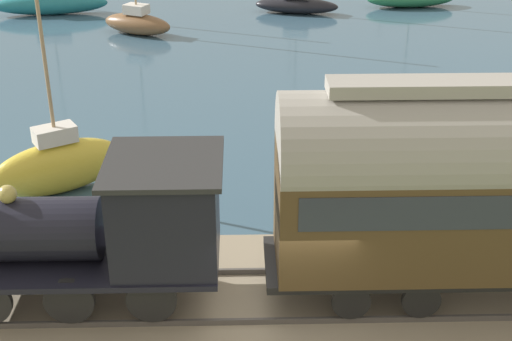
{
  "coord_description": "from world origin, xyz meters",
  "views": [
    {
      "loc": [
        -11.66,
        0.89,
        9.26
      ],
      "look_at": [
        4.02,
        0.5,
        1.62
      ],
      "focal_mm": 50.0,
      "sensor_mm": 36.0,
      "label": 1
    }
  ],
  "objects_px": {
    "steam_locomotive": "(99,224)",
    "sailboat_teal": "(50,3)",
    "rowboat_far_out": "(364,119)",
    "sailboat_brown": "(137,22)",
    "sailboat_black": "(297,4)",
    "rowboat_off_pier": "(448,159)",
    "sailboat_yellow": "(59,165)"
  },
  "relations": [
    {
      "from": "steam_locomotive",
      "to": "sailboat_teal",
      "type": "bearing_deg",
      "value": 15.42
    },
    {
      "from": "steam_locomotive",
      "to": "rowboat_far_out",
      "type": "bearing_deg",
      "value": -33.94
    },
    {
      "from": "sailboat_brown",
      "to": "sailboat_black",
      "type": "xyz_separation_m",
      "value": [
        4.08,
        -8.08,
        -0.1
      ]
    },
    {
      "from": "rowboat_far_out",
      "to": "steam_locomotive",
      "type": "bearing_deg",
      "value": 100.02
    },
    {
      "from": "sailboat_brown",
      "to": "sailboat_black",
      "type": "bearing_deg",
      "value": -36.65
    },
    {
      "from": "sailboat_brown",
      "to": "rowboat_off_pier",
      "type": "distance_m",
      "value": 18.86
    },
    {
      "from": "sailboat_yellow",
      "to": "rowboat_off_pier",
      "type": "relative_size",
      "value": 2.67
    },
    {
      "from": "sailboat_brown",
      "to": "sailboat_yellow",
      "type": "bearing_deg",
      "value": -153.71
    },
    {
      "from": "sailboat_teal",
      "to": "rowboat_off_pier",
      "type": "bearing_deg",
      "value": -147.76
    },
    {
      "from": "sailboat_black",
      "to": "sailboat_yellow",
      "type": "distance_m",
      "value": 22.19
    },
    {
      "from": "steam_locomotive",
      "to": "sailboat_teal",
      "type": "relative_size",
      "value": 0.72
    },
    {
      "from": "rowboat_off_pier",
      "to": "sailboat_teal",
      "type": "bearing_deg",
      "value": 78.35
    },
    {
      "from": "sailboat_brown",
      "to": "sailboat_black",
      "type": "relative_size",
      "value": 1.08
    },
    {
      "from": "rowboat_off_pier",
      "to": "steam_locomotive",
      "type": "bearing_deg",
      "value": 166.72
    },
    {
      "from": "steam_locomotive",
      "to": "rowboat_far_out",
      "type": "distance_m",
      "value": 12.66
    },
    {
      "from": "sailboat_brown",
      "to": "sailboat_teal",
      "type": "relative_size",
      "value": 0.93
    },
    {
      "from": "sailboat_brown",
      "to": "sailboat_black",
      "type": "height_order",
      "value": "sailboat_brown"
    },
    {
      "from": "sailboat_yellow",
      "to": "sailboat_black",
      "type": "bearing_deg",
      "value": -52.1
    },
    {
      "from": "sailboat_brown",
      "to": "sailboat_teal",
      "type": "xyz_separation_m",
      "value": [
        4.12,
        5.15,
        0.02
      ]
    },
    {
      "from": "steam_locomotive",
      "to": "rowboat_off_pier",
      "type": "distance_m",
      "value": 11.66
    },
    {
      "from": "sailboat_brown",
      "to": "sailboat_yellow",
      "type": "relative_size",
      "value": 1.26
    },
    {
      "from": "sailboat_brown",
      "to": "rowboat_far_out",
      "type": "height_order",
      "value": "sailboat_brown"
    },
    {
      "from": "sailboat_yellow",
      "to": "rowboat_off_pier",
      "type": "xyz_separation_m",
      "value": [
        1.35,
        -11.21,
        -0.59
      ]
    },
    {
      "from": "sailboat_teal",
      "to": "sailboat_yellow",
      "type": "relative_size",
      "value": 1.35
    },
    {
      "from": "sailboat_brown",
      "to": "rowboat_far_out",
      "type": "bearing_deg",
      "value": -116.13
    },
    {
      "from": "sailboat_brown",
      "to": "rowboat_off_pier",
      "type": "height_order",
      "value": "sailboat_brown"
    },
    {
      "from": "steam_locomotive",
      "to": "sailboat_black",
      "type": "xyz_separation_m",
      "value": [
        26.43,
        -5.92,
        -1.77
      ]
    },
    {
      "from": "sailboat_black",
      "to": "sailboat_teal",
      "type": "bearing_deg",
      "value": 101.82
    },
    {
      "from": "rowboat_off_pier",
      "to": "sailboat_brown",
      "type": "bearing_deg",
      "value": 74.45
    },
    {
      "from": "sailboat_teal",
      "to": "rowboat_off_pier",
      "type": "xyz_separation_m",
      "value": [
        -19.34,
        -16.29,
        -0.4
      ]
    },
    {
      "from": "sailboat_teal",
      "to": "rowboat_far_out",
      "type": "distance_m",
      "value": 21.53
    },
    {
      "from": "sailboat_teal",
      "to": "rowboat_off_pier",
      "type": "distance_m",
      "value": 25.29
    }
  ]
}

